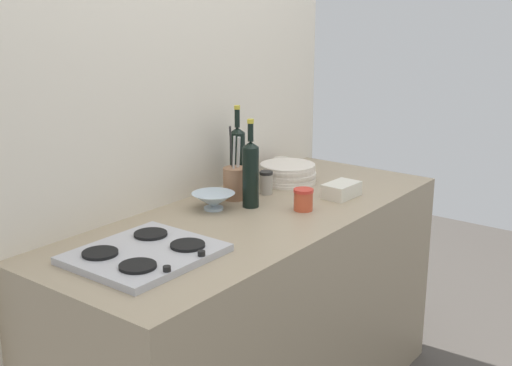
{
  "coord_description": "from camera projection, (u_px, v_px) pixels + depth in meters",
  "views": [
    {
      "loc": [
        -1.9,
        -1.45,
        1.69
      ],
      "look_at": [
        0.0,
        0.0,
        1.02
      ],
      "focal_mm": 45.83,
      "sensor_mm": 36.0,
      "label": 1
    }
  ],
  "objects": [
    {
      "name": "counter_block",
      "position": [
        256.0,
        319.0,
        2.64
      ],
      "size": [
        1.8,
        0.7,
        0.9
      ],
      "primitive_type": "cube",
      "color": "tan",
      "rests_on": "ground"
    },
    {
      "name": "mixing_bowl",
      "position": [
        213.0,
        200.0,
        2.55
      ],
      "size": [
        0.17,
        0.17,
        0.07
      ],
      "color": "silver",
      "rests_on": "counter_block"
    },
    {
      "name": "wine_bottle_leftmost",
      "position": [
        237.0,
        157.0,
        2.78
      ],
      "size": [
        0.07,
        0.07,
        0.37
      ],
      "color": "black",
      "rests_on": "counter_block"
    },
    {
      "name": "utensil_crock",
      "position": [
        235.0,
        182.0,
        2.68
      ],
      "size": [
        0.1,
        0.1,
        0.3
      ],
      "color": "#996B4C",
      "rests_on": "counter_block"
    },
    {
      "name": "stovetop_hob",
      "position": [
        145.0,
        253.0,
        2.07
      ],
      "size": [
        0.43,
        0.38,
        0.04
      ],
      "color": "#B2B2B7",
      "rests_on": "counter_block"
    },
    {
      "name": "condiment_jar_spare",
      "position": [
        281.0,
        165.0,
        3.1
      ],
      "size": [
        0.07,
        0.07,
        0.07
      ],
      "color": "#66384C",
      "rests_on": "counter_block"
    },
    {
      "name": "plate_stack",
      "position": [
        288.0,
        173.0,
        2.93
      ],
      "size": [
        0.25,
        0.25,
        0.08
      ],
      "color": "silver",
      "rests_on": "counter_block"
    },
    {
      "name": "condiment_jar_front",
      "position": [
        303.0,
        199.0,
        2.54
      ],
      "size": [
        0.08,
        0.08,
        0.09
      ],
      "color": "#C64C2D",
      "rests_on": "counter_block"
    },
    {
      "name": "backsplash_panel",
      "position": [
        182.0,
        121.0,
        2.65
      ],
      "size": [
        1.9,
        0.06,
        2.43
      ],
      "primitive_type": "cube",
      "color": "beige",
      "rests_on": "ground"
    },
    {
      "name": "butter_dish",
      "position": [
        341.0,
        190.0,
        2.71
      ],
      "size": [
        0.17,
        0.11,
        0.06
      ],
      "primitive_type": "cube",
      "rotation": [
        0.0,
        0.0,
        -0.05
      ],
      "color": "silver",
      "rests_on": "counter_block"
    },
    {
      "name": "wine_bottle_mid_left",
      "position": [
        251.0,
        173.0,
        2.55
      ],
      "size": [
        0.07,
        0.07,
        0.35
      ],
      "color": "black",
      "rests_on": "counter_block"
    },
    {
      "name": "condiment_jar_rear",
      "position": [
        266.0,
        183.0,
        2.75
      ],
      "size": [
        0.06,
        0.06,
        0.1
      ],
      "color": "#9E998C",
      "rests_on": "counter_block"
    }
  ]
}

